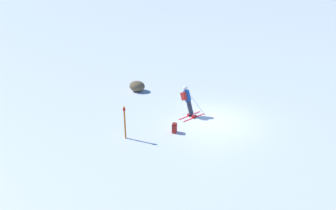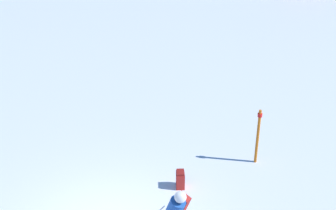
# 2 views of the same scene
# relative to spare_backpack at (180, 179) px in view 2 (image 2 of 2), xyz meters

# --- Properties ---
(spare_backpack) EXTENTS (0.28, 0.34, 0.50)m
(spare_backpack) POSITION_rel_spare_backpack_xyz_m (0.00, 0.00, 0.00)
(spare_backpack) COLOR #AD231E
(spare_backpack) RESTS_ON ground
(trail_marker) EXTENTS (0.13, 0.13, 1.69)m
(trail_marker) POSITION_rel_spare_backpack_xyz_m (1.95, 1.55, 0.69)
(trail_marker) COLOR orange
(trail_marker) RESTS_ON ground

